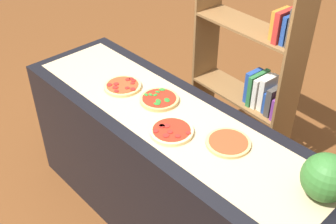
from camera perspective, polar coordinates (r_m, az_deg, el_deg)
name	(u,v)px	position (r m, az deg, el deg)	size (l,w,h in m)	color
ground_plane	(168,221)	(2.99, 0.00, -14.79)	(12.00, 12.00, 0.00)	brown
counter	(168,173)	(2.64, 0.00, -8.47)	(2.12, 0.65, 0.93)	black
parchment_paper	(168,115)	(2.34, 0.00, -0.38)	(1.99, 0.49, 0.00)	tan
pizza_pepperoni_0	(123,86)	(2.58, -6.30, 3.59)	(0.23, 0.23, 0.03)	#DBB26B
pizza_spinach_1	(159,99)	(2.44, -1.22, 1.76)	(0.23, 0.23, 0.03)	tan
pizza_pepperoni_2	(171,131)	(2.20, 0.48, -2.67)	(0.24, 0.24, 0.03)	#E5C17F
pizza_plain_3	(228,143)	(2.16, 8.33, -4.22)	(0.24, 0.24, 0.02)	tan
watermelon	(326,177)	(1.94, 21.03, -8.46)	(0.22, 0.22, 0.22)	#2D6628
bookshelf	(254,74)	(3.04, 11.86, 5.11)	(0.84, 0.32, 1.70)	brown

